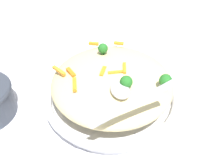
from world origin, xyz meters
name	(u,v)px	position (x,y,z in m)	size (l,w,h in m)	color
ground_plane	(112,103)	(0.00, 0.00, 0.00)	(2.40, 2.40, 0.00)	silver
serving_bowl	(112,97)	(0.00, 0.00, 0.02)	(0.34, 0.34, 0.04)	silver
pasta_mound	(112,82)	(0.00, 0.00, 0.07)	(0.30, 0.29, 0.07)	#DBC689
carrot_piece_0	(117,72)	(-0.01, -0.01, 0.11)	(0.04, 0.01, 0.01)	orange
carrot_piece_1	(75,84)	(-0.02, 0.09, 0.11)	(0.04, 0.01, 0.01)	orange
carrot_piece_2	(124,68)	(-0.01, -0.03, 0.11)	(0.04, 0.01, 0.01)	orange
carrot_piece_3	(103,71)	(0.00, 0.02, 0.11)	(0.03, 0.01, 0.01)	orange
carrot_piece_4	(59,71)	(0.04, 0.12, 0.11)	(0.04, 0.01, 0.01)	orange
carrot_piece_5	(71,72)	(0.02, 0.09, 0.11)	(0.03, 0.01, 0.01)	orange
carrot_piece_6	(94,44)	(0.13, 0.01, 0.11)	(0.03, 0.01, 0.01)	orange
carrot_piece_7	(119,43)	(0.11, -0.05, 0.10)	(0.03, 0.01, 0.01)	orange
broccoli_floret_0	(166,80)	(-0.08, -0.09, 0.12)	(0.03, 0.03, 0.03)	#205B1C
broccoli_floret_1	(126,82)	(-0.06, -0.01, 0.12)	(0.03, 0.03, 0.03)	#205B1C
broccoli_floret_2	(103,49)	(0.08, 0.00, 0.12)	(0.03, 0.03, 0.03)	#205B1C
serving_spoon	(125,95)	(-0.11, 0.01, 0.13)	(0.12, 0.16, 0.09)	#B7B7BC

